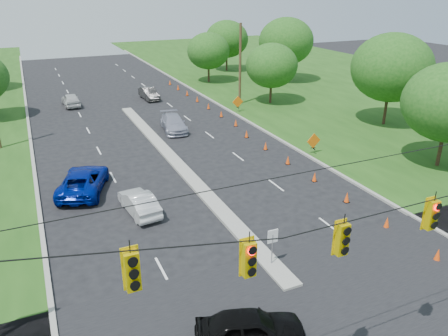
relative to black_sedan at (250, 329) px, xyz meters
name	(u,v)px	position (x,y,z in m)	size (l,w,h in m)	color
curb_left	(31,144)	(-6.83, 28.01, -0.72)	(0.25, 110.00, 0.16)	gray
curb_right	(240,118)	(13.37, 28.01, -0.72)	(0.25, 110.00, 0.16)	gray
median	(175,162)	(3.27, 19.01, -0.72)	(1.00, 34.00, 0.18)	gray
median_sign	(273,241)	(3.27, 4.01, 0.75)	(0.55, 0.06, 2.05)	gray
signal_span	(389,255)	(3.22, -2.99, 4.25)	(25.60, 0.32, 9.00)	#422D1C
utility_pole_far_right	(240,65)	(15.77, 33.01, 3.78)	(0.28, 0.28, 9.00)	#422D1C
cone_0	(438,255)	(11.07, 1.01, -0.37)	(0.32, 0.32, 0.70)	#FF4E0F
cone_1	(387,222)	(11.07, 4.51, -0.37)	(0.32, 0.32, 0.70)	#FF4E0F
cone_2	(347,197)	(11.07, 8.01, -0.37)	(0.32, 0.32, 0.70)	#FF4E0F
cone_3	(315,177)	(11.07, 11.51, -0.37)	(0.32, 0.32, 0.70)	#FF4E0F
cone_4	(288,160)	(11.07, 15.01, -0.37)	(0.32, 0.32, 0.70)	#FF4E0F
cone_5	(266,146)	(11.07, 18.51, -0.37)	(0.32, 0.32, 0.70)	#FF4E0F
cone_6	(247,134)	(11.07, 22.01, -0.37)	(0.32, 0.32, 0.70)	#FF4E0F
cone_7	(236,123)	(11.67, 25.51, -0.37)	(0.32, 0.32, 0.70)	#FF4E0F
cone_8	(221,114)	(11.67, 29.01, -0.37)	(0.32, 0.32, 0.70)	#FF4E0F
cone_9	(208,106)	(11.67, 32.51, -0.37)	(0.32, 0.32, 0.70)	#FF4E0F
cone_10	(197,99)	(11.67, 36.01, -0.37)	(0.32, 0.32, 0.70)	#FF4E0F
cone_11	(187,93)	(11.67, 39.51, -0.37)	(0.32, 0.32, 0.70)	#FF4E0F
cone_12	(178,87)	(11.67, 43.01, -0.37)	(0.32, 0.32, 0.70)	#FF4E0F
cone_13	(170,82)	(11.67, 46.51, -0.37)	(0.32, 0.32, 0.70)	#FF4E0F
work_sign_1	(314,142)	(14.07, 16.01, 0.38)	(1.27, 0.58, 1.37)	black
work_sign_2	(238,102)	(14.07, 30.01, 0.38)	(1.27, 0.58, 1.37)	black
tree_8	(392,68)	(25.27, 20.01, 4.86)	(7.56, 7.56, 8.82)	black
tree_9	(272,66)	(19.27, 32.01, 3.62)	(5.88, 5.88, 6.86)	black
tree_10	(286,41)	(27.27, 42.01, 4.86)	(7.56, 7.56, 8.82)	black
tree_11	(227,39)	(23.27, 53.01, 4.24)	(6.72, 6.72, 7.84)	black
tree_12	(208,51)	(17.27, 46.01, 3.62)	(5.88, 5.88, 6.86)	black
black_sedan	(250,329)	(0.00, 0.00, 0.00)	(1.69, 4.21, 1.43)	black
white_sedan	(139,203)	(-1.27, 12.07, -0.05)	(1.42, 4.07, 1.34)	silver
blue_pickup	(83,181)	(-3.91, 16.49, 0.07)	(2.62, 5.67, 1.58)	#001484
silver_car_far	(173,123)	(5.70, 26.68, 0.01)	(2.03, 5.00, 1.45)	#8E90A3
silver_car_oncoming	(71,100)	(-2.08, 40.15, 0.02)	(1.74, 4.32, 1.47)	silver
dark_car_receding	(149,93)	(6.86, 39.65, -0.01)	(1.49, 4.26, 1.41)	#262525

